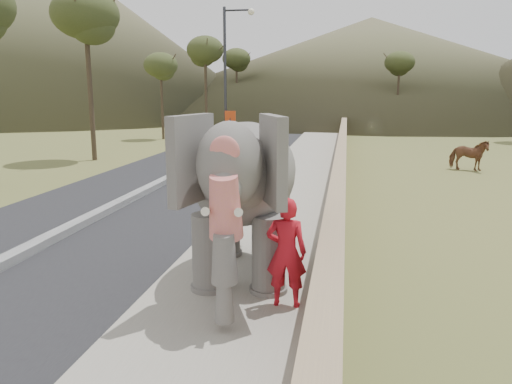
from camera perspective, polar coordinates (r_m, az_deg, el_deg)
ground at (r=10.21m, az=-0.70°, el=-8.87°), size 160.00×160.00×0.00m
road at (r=20.86m, az=-9.03°, el=1.70°), size 7.00×120.00×0.03m
median at (r=20.84m, az=-9.04°, el=1.95°), size 0.35×120.00×0.22m
walkway at (r=19.78m, az=4.78°, el=1.44°), size 3.00×120.00×0.15m
parapet at (r=19.62m, az=9.61°, el=2.64°), size 0.30×120.00×1.10m
lamppost at (r=28.82m, az=-2.95°, el=14.25°), size 1.76×0.36×8.00m
signboard at (r=27.86m, az=-2.95°, el=7.69°), size 0.60×0.08×2.40m
cow at (r=24.17m, az=23.13°, el=3.90°), size 1.80×1.23×1.39m
hill_left at (r=76.06m, az=-22.39°, el=16.46°), size 60.00×60.00×22.00m
hill_far at (r=79.52m, az=12.87°, el=13.89°), size 80.00×80.00×14.00m
elephant_and_man at (r=9.28m, az=-1.19°, el=-0.40°), size 2.47×4.30×3.01m
motorcyclist at (r=32.43m, az=1.36°, el=6.61°), size 2.23×1.74×1.81m
trees at (r=38.07m, az=12.32°, el=11.87°), size 47.85×43.19×8.58m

